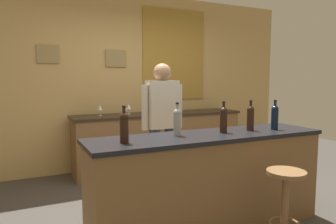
# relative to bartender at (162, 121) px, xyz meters

# --- Properties ---
(ground_plane) EXTENTS (10.00, 10.00, 0.00)m
(ground_plane) POSITION_rel_bartender_xyz_m (0.08, -0.49, -0.94)
(ground_plane) COLOR #423D38
(back_wall) EXTENTS (6.00, 0.09, 2.80)m
(back_wall) POSITION_rel_bartender_xyz_m (0.10, 1.54, 0.48)
(back_wall) COLOR tan
(back_wall) RESTS_ON ground_plane
(bar_counter) EXTENTS (2.33, 0.60, 0.92)m
(bar_counter) POSITION_rel_bartender_xyz_m (0.08, -0.89, -0.47)
(bar_counter) COLOR brown
(bar_counter) RESTS_ON ground_plane
(side_counter) EXTENTS (2.74, 0.56, 0.90)m
(side_counter) POSITION_rel_bartender_xyz_m (0.48, 1.16, -0.48)
(side_counter) COLOR brown
(side_counter) RESTS_ON ground_plane
(bartender) EXTENTS (0.52, 0.21, 1.62)m
(bartender) POSITION_rel_bartender_xyz_m (0.00, 0.00, 0.00)
(bartender) COLOR #384766
(bartender) RESTS_ON ground_plane
(bar_stool) EXTENTS (0.32, 0.32, 0.68)m
(bar_stool) POSITION_rel_bartender_xyz_m (0.45, -1.49, -0.48)
(bar_stool) COLOR brown
(bar_stool) RESTS_ON ground_plane
(wine_bottle_a) EXTENTS (0.07, 0.07, 0.31)m
(wine_bottle_a) POSITION_rel_bartender_xyz_m (-0.77, -0.94, 0.12)
(wine_bottle_a) COLOR black
(wine_bottle_a) RESTS_ON bar_counter
(wine_bottle_b) EXTENTS (0.07, 0.07, 0.31)m
(wine_bottle_b) POSITION_rel_bartender_xyz_m (-0.23, -0.83, 0.12)
(wine_bottle_b) COLOR #999E99
(wine_bottle_b) RESTS_ON bar_counter
(wine_bottle_c) EXTENTS (0.07, 0.07, 0.31)m
(wine_bottle_c) POSITION_rel_bartender_xyz_m (0.25, -0.87, 0.12)
(wine_bottle_c) COLOR black
(wine_bottle_c) RESTS_ON bar_counter
(wine_bottle_d) EXTENTS (0.07, 0.07, 0.31)m
(wine_bottle_d) POSITION_rel_bartender_xyz_m (0.57, -0.89, 0.12)
(wine_bottle_d) COLOR black
(wine_bottle_d) RESTS_ON bar_counter
(wine_bottle_e) EXTENTS (0.07, 0.07, 0.31)m
(wine_bottle_e) POSITION_rel_bartender_xyz_m (0.84, -0.95, 0.12)
(wine_bottle_e) COLOR black
(wine_bottle_e) RESTS_ON bar_counter
(wine_glass_a) EXTENTS (0.07, 0.07, 0.16)m
(wine_glass_a) POSITION_rel_bartender_xyz_m (-0.45, 1.22, 0.07)
(wine_glass_a) COLOR silver
(wine_glass_a) RESTS_ON side_counter
(wine_glass_b) EXTENTS (0.07, 0.07, 0.16)m
(wine_glass_b) POSITION_rel_bartender_xyz_m (-0.13, 1.07, 0.07)
(wine_glass_b) COLOR silver
(wine_glass_b) RESTS_ON side_counter
(wine_glass_c) EXTENTS (0.07, 0.07, 0.16)m
(wine_glass_c) POSITION_rel_bartender_xyz_m (-0.01, 1.21, 0.07)
(wine_glass_c) COLOR silver
(wine_glass_c) RESTS_ON side_counter
(wine_glass_d) EXTENTS (0.07, 0.07, 0.16)m
(wine_glass_d) POSITION_rel_bartender_xyz_m (0.31, 1.20, 0.07)
(wine_glass_d) COLOR silver
(wine_glass_d) RESTS_ON side_counter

